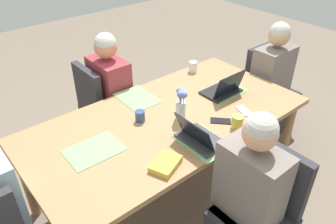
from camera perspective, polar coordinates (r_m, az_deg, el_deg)
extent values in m
plane|color=#756656|center=(2.97, 0.00, -12.84)|extent=(10.00, 10.00, 0.00)
cube|color=#9E754C|center=(2.50, 0.00, -1.34)|extent=(2.15, 1.09, 0.04)
cylinder|color=#9E754C|center=(3.13, 19.83, -3.86)|extent=(0.07, 0.07, 0.70)
cylinder|color=#9E754C|center=(2.74, -23.28, -11.05)|extent=(0.07, 0.07, 0.70)
cylinder|color=#9E754C|center=(3.57, 7.51, 2.88)|extent=(0.07, 0.07, 0.70)
cube|color=#2D2D33|center=(3.59, 17.41, 2.80)|extent=(0.44, 0.44, 0.08)
cube|color=#2D2D33|center=(3.56, 15.64, 7.69)|extent=(0.42, 0.06, 0.45)
cylinder|color=#333338|center=(3.77, 20.82, -0.39)|extent=(0.04, 0.04, 0.37)
cylinder|color=#333338|center=(3.49, 17.53, -2.63)|extent=(0.04, 0.04, 0.37)
cylinder|color=#333338|center=(3.93, 16.23, 1.96)|extent=(0.04, 0.04, 0.37)
cylinder|color=#333338|center=(3.65, 12.73, 0.00)|extent=(0.04, 0.04, 0.37)
cube|color=#2D2D33|center=(3.64, 16.39, -0.01)|extent=(0.34, 0.36, 0.45)
cube|color=slate|center=(3.41, 17.64, 6.67)|extent=(0.40, 0.24, 0.50)
sphere|color=tan|center=(3.27, 18.75, 12.45)|extent=(0.20, 0.20, 0.20)
sphere|color=beige|center=(3.26, 18.84, 12.94)|extent=(0.19, 0.19, 0.19)
cube|color=#2D2D33|center=(3.25, -10.09, 0.49)|extent=(0.44, 0.44, 0.08)
cube|color=#2D2D33|center=(3.04, -13.62, 3.44)|extent=(0.06, 0.42, 0.45)
cylinder|color=#333338|center=(3.59, -8.75, -0.21)|extent=(0.04, 0.04, 0.37)
cylinder|color=#333338|center=(3.32, -5.22, -2.99)|extent=(0.04, 0.04, 0.37)
cylinder|color=#333338|center=(3.45, -14.06, -2.45)|extent=(0.04, 0.04, 0.37)
cylinder|color=#333338|center=(3.17, -10.83, -5.56)|extent=(0.04, 0.04, 0.37)
cube|color=#2D2D33|center=(3.31, -9.24, -2.63)|extent=(0.36, 0.34, 0.45)
cube|color=#93333D|center=(3.06, -10.03, 4.60)|extent=(0.24, 0.40, 0.50)
sphere|color=tan|center=(2.90, -10.74, 11.02)|extent=(0.20, 0.20, 0.20)
sphere|color=beige|center=(2.89, -10.81, 11.57)|extent=(0.19, 0.19, 0.19)
cube|color=#2D2D33|center=(2.28, 14.34, -17.69)|extent=(0.44, 0.44, 0.08)
cube|color=#2D2D33|center=(2.21, 18.36, -10.54)|extent=(0.06, 0.42, 0.45)
cylinder|color=#333338|center=(2.62, 12.90, -16.25)|extent=(0.04, 0.04, 0.37)
cube|color=slate|center=(2.09, 14.14, -11.74)|extent=(0.24, 0.40, 0.50)
sphere|color=#E3A077|center=(1.85, 15.68, -3.58)|extent=(0.20, 0.20, 0.20)
sphere|color=beige|center=(1.83, 15.82, -2.83)|extent=(0.19, 0.19, 0.19)
cylinder|color=silver|center=(2.44, 2.18, 0.28)|extent=(0.07, 0.07, 0.14)
sphere|color=#6B7FD1|center=(2.36, 2.34, 3.47)|extent=(0.05, 0.05, 0.05)
cylinder|color=#477A3D|center=(2.38, 2.32, 2.61)|extent=(0.01, 0.01, 0.08)
sphere|color=#6B7FD1|center=(2.37, 2.03, 3.72)|extent=(0.05, 0.05, 0.05)
cylinder|color=#477A3D|center=(2.39, 2.01, 2.81)|extent=(0.01, 0.01, 0.09)
sphere|color=#6B7FD1|center=(2.37, 2.24, 3.19)|extent=(0.05, 0.05, 0.05)
cylinder|color=#477A3D|center=(2.38, 2.22, 2.45)|extent=(0.01, 0.01, 0.07)
sphere|color=#6B7FD1|center=(2.34, 2.19, 3.09)|extent=(0.05, 0.05, 0.05)
cylinder|color=#477A3D|center=(2.36, 2.17, 2.26)|extent=(0.01, 0.01, 0.08)
sphere|color=#6B7FD1|center=(2.35, 2.74, 3.02)|extent=(0.05, 0.05, 0.05)
cylinder|color=#477A3D|center=(2.37, 2.72, 2.27)|extent=(0.01, 0.01, 0.07)
cube|color=#7FAD70|center=(2.23, -12.69, -6.49)|extent=(0.37, 0.27, 0.00)
cube|color=#7FAD70|center=(2.87, 9.69, 3.63)|extent=(0.37, 0.27, 0.00)
cube|color=#7FAD70|center=(2.74, -5.37, 2.41)|extent=(0.27, 0.37, 0.00)
cube|color=#7FAD70|center=(2.26, 6.06, -5.22)|extent=(0.28, 0.37, 0.00)
cube|color=black|center=(2.84, 9.15, 3.54)|extent=(0.32, 0.22, 0.02)
cube|color=black|center=(2.74, 10.61, 4.76)|extent=(0.31, 0.06, 0.19)
cube|color=#38383D|center=(2.26, 5.75, -4.79)|extent=(0.22, 0.32, 0.02)
cube|color=black|center=(2.16, 4.57, -3.46)|extent=(0.09, 0.31, 0.19)
cylinder|color=white|center=(3.15, 4.34, 7.84)|extent=(0.08, 0.08, 0.10)
cylinder|color=#DBC64C|center=(2.41, 11.90, -1.72)|extent=(0.08, 0.08, 0.10)
cylinder|color=#33477A|center=(2.44, -4.85, -0.70)|extent=(0.07, 0.07, 0.08)
cube|color=gold|center=(2.06, -0.41, -8.97)|extent=(0.24, 0.20, 0.04)
cube|color=black|center=(2.48, 9.08, -1.53)|extent=(0.16, 0.16, 0.01)
cube|color=silver|center=(2.63, 13.02, 0.24)|extent=(0.12, 0.17, 0.01)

